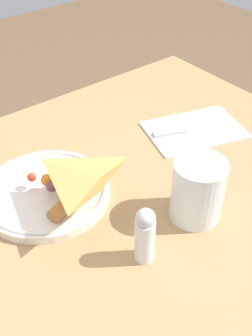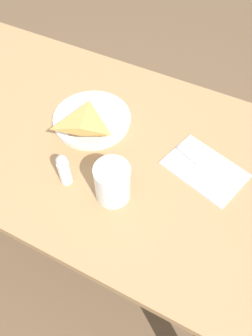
{
  "view_description": "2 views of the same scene",
  "coord_description": "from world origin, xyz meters",
  "px_view_note": "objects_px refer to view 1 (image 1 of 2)",
  "views": [
    {
      "loc": [
        -0.19,
        -0.47,
        1.28
      ],
      "look_at": [
        0.15,
        -0.03,
        0.83
      ],
      "focal_mm": 45.0,
      "sensor_mm": 36.0,
      "label": 1
    },
    {
      "loc": [
        0.44,
        -0.51,
        1.48
      ],
      "look_at": [
        0.22,
        -0.08,
        0.81
      ],
      "focal_mm": 35.0,
      "sensor_mm": 36.0,
      "label": 2
    }
  ],
  "objects_px": {
    "milk_glass": "(197,191)",
    "salt_shaker": "(145,235)",
    "dining_table": "(49,267)",
    "napkin_folded": "(194,130)",
    "plate_pizza": "(47,191)",
    "butter_knife": "(191,129)"
  },
  "relations": [
    {
      "from": "plate_pizza",
      "to": "milk_glass",
      "type": "distance_m",
      "value": 0.26
    },
    {
      "from": "napkin_folded",
      "to": "butter_knife",
      "type": "xyz_separation_m",
      "value": [
        -0.01,
        0.0,
        0.0
      ]
    },
    {
      "from": "milk_glass",
      "to": "salt_shaker",
      "type": "xyz_separation_m",
      "value": [
        -0.13,
        -0.02,
        -0.0
      ]
    },
    {
      "from": "dining_table",
      "to": "butter_knife",
      "type": "height_order",
      "value": "butter_knife"
    },
    {
      "from": "napkin_folded",
      "to": "salt_shaker",
      "type": "xyz_separation_m",
      "value": [
        -0.31,
        -0.2,
        0.05
      ]
    },
    {
      "from": "milk_glass",
      "to": "butter_knife",
      "type": "xyz_separation_m",
      "value": [
        0.17,
        0.18,
        -0.05
      ]
    },
    {
      "from": "salt_shaker",
      "to": "dining_table",
      "type": "bearing_deg",
      "value": 119.37
    },
    {
      "from": "plate_pizza",
      "to": "napkin_folded",
      "type": "height_order",
      "value": "plate_pizza"
    },
    {
      "from": "dining_table",
      "to": "napkin_folded",
      "type": "height_order",
      "value": "napkin_folded"
    },
    {
      "from": "milk_glass",
      "to": "napkin_folded",
      "type": "distance_m",
      "value": 0.26
    },
    {
      "from": "dining_table",
      "to": "salt_shaker",
      "type": "relative_size",
      "value": 12.41
    },
    {
      "from": "dining_table",
      "to": "butter_knife",
      "type": "relative_size",
      "value": 6.7
    },
    {
      "from": "salt_shaker",
      "to": "milk_glass",
      "type": "bearing_deg",
      "value": 8.19
    },
    {
      "from": "napkin_folded",
      "to": "butter_knife",
      "type": "relative_size",
      "value": 1.26
    },
    {
      "from": "dining_table",
      "to": "plate_pizza",
      "type": "height_order",
      "value": "plate_pizza"
    },
    {
      "from": "milk_glass",
      "to": "napkin_folded",
      "type": "bearing_deg",
      "value": 44.57
    },
    {
      "from": "plate_pizza",
      "to": "butter_knife",
      "type": "relative_size",
      "value": 1.23
    },
    {
      "from": "napkin_folded",
      "to": "milk_glass",
      "type": "bearing_deg",
      "value": -135.43
    },
    {
      "from": "plate_pizza",
      "to": "napkin_folded",
      "type": "relative_size",
      "value": 0.98
    },
    {
      "from": "plate_pizza",
      "to": "napkin_folded",
      "type": "bearing_deg",
      "value": -2.2
    },
    {
      "from": "plate_pizza",
      "to": "milk_glass",
      "type": "relative_size",
      "value": 2.1
    },
    {
      "from": "dining_table",
      "to": "milk_glass",
      "type": "relative_size",
      "value": 11.41
    }
  ]
}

